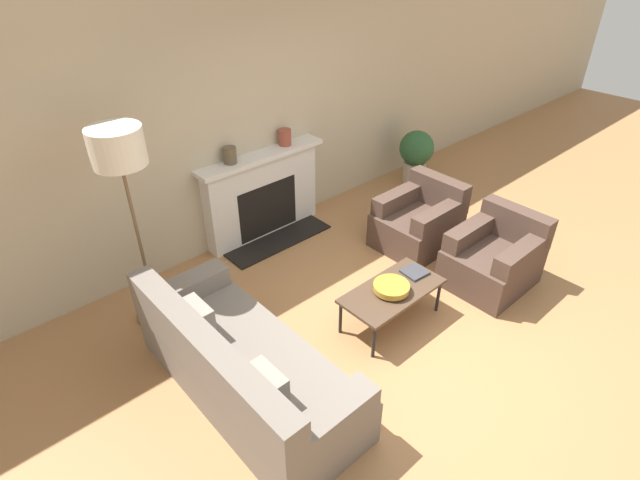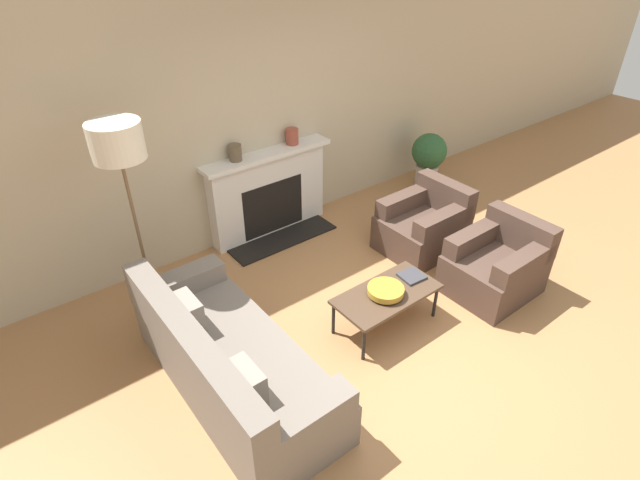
{
  "view_description": "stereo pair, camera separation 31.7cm",
  "coord_description": "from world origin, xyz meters",
  "px_view_note": "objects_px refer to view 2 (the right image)",
  "views": [
    {
      "loc": [
        -3.03,
        -1.93,
        3.33
      ],
      "look_at": [
        -0.1,
        1.32,
        0.45
      ],
      "focal_mm": 28.0,
      "sensor_mm": 36.0,
      "label": 1
    },
    {
      "loc": [
        -2.79,
        -2.14,
        3.33
      ],
      "look_at": [
        -0.1,
        1.32,
        0.45
      ],
      "focal_mm": 28.0,
      "sensor_mm": 36.0,
      "label": 2
    }
  ],
  "objects_px": {
    "floor_lamp": "(120,156)",
    "bowl": "(386,290)",
    "fireplace": "(269,194)",
    "book": "(412,276)",
    "armchair_far": "(424,225)",
    "mantel_vase_center_left": "(292,136)",
    "mantel_vase_left": "(235,153)",
    "coffee_table": "(387,295)",
    "couch": "(228,362)",
    "potted_plant": "(429,156)",
    "armchair_near": "(497,265)"
  },
  "relations": [
    {
      "from": "armchair_near",
      "to": "mantel_vase_left",
      "type": "distance_m",
      "value": 3.02
    },
    {
      "from": "fireplace",
      "to": "book",
      "type": "xyz_separation_m",
      "value": [
        0.28,
        -2.08,
        -0.11
      ]
    },
    {
      "from": "armchair_far",
      "to": "coffee_table",
      "type": "height_order",
      "value": "armchair_far"
    },
    {
      "from": "couch",
      "to": "book",
      "type": "bearing_deg",
      "value": -95.82
    },
    {
      "from": "mantel_vase_center_left",
      "to": "book",
      "type": "bearing_deg",
      "value": -92.62
    },
    {
      "from": "book",
      "to": "mantel_vase_left",
      "type": "xyz_separation_m",
      "value": [
        -0.66,
        2.09,
        0.74
      ]
    },
    {
      "from": "armchair_near",
      "to": "coffee_table",
      "type": "bearing_deg",
      "value": -103.15
    },
    {
      "from": "book",
      "to": "potted_plant",
      "type": "relative_size",
      "value": 0.31
    },
    {
      "from": "bowl",
      "to": "potted_plant",
      "type": "distance_m",
      "value": 3.13
    },
    {
      "from": "mantel_vase_left",
      "to": "potted_plant",
      "type": "xyz_separation_m",
      "value": [
        2.85,
        -0.35,
        -0.69
      ]
    },
    {
      "from": "fireplace",
      "to": "coffee_table",
      "type": "height_order",
      "value": "fireplace"
    },
    {
      "from": "floor_lamp",
      "to": "bowl",
      "type": "bearing_deg",
      "value": -44.75
    },
    {
      "from": "fireplace",
      "to": "book",
      "type": "height_order",
      "value": "fireplace"
    },
    {
      "from": "coffee_table",
      "to": "mantel_vase_left",
      "type": "relative_size",
      "value": 5.55
    },
    {
      "from": "couch",
      "to": "armchair_far",
      "type": "relative_size",
      "value": 2.36
    },
    {
      "from": "armchair_near",
      "to": "floor_lamp",
      "type": "distance_m",
      "value": 3.74
    },
    {
      "from": "floor_lamp",
      "to": "mantel_vase_left",
      "type": "relative_size",
      "value": 10.64
    },
    {
      "from": "couch",
      "to": "bowl",
      "type": "bearing_deg",
      "value": -98.49
    },
    {
      "from": "bowl",
      "to": "floor_lamp",
      "type": "bearing_deg",
      "value": 135.25
    },
    {
      "from": "fireplace",
      "to": "mantel_vase_left",
      "type": "xyz_separation_m",
      "value": [
        -0.39,
        0.02,
        0.63
      ]
    },
    {
      "from": "mantel_vase_left",
      "to": "mantel_vase_center_left",
      "type": "height_order",
      "value": "mantel_vase_center_left"
    },
    {
      "from": "couch",
      "to": "potted_plant",
      "type": "distance_m",
      "value": 4.38
    },
    {
      "from": "potted_plant",
      "to": "bowl",
      "type": "bearing_deg",
      "value": -145.3
    },
    {
      "from": "fireplace",
      "to": "mantel_vase_center_left",
      "type": "bearing_deg",
      "value": 2.33
    },
    {
      "from": "fireplace",
      "to": "armchair_near",
      "type": "xyz_separation_m",
      "value": [
        1.21,
        -2.4,
        -0.21
      ]
    },
    {
      "from": "mantel_vase_left",
      "to": "mantel_vase_center_left",
      "type": "distance_m",
      "value": 0.76
    },
    {
      "from": "armchair_near",
      "to": "book",
      "type": "height_order",
      "value": "armchair_near"
    },
    {
      "from": "fireplace",
      "to": "armchair_near",
      "type": "relative_size",
      "value": 1.83
    },
    {
      "from": "bowl",
      "to": "mantel_vase_center_left",
      "type": "distance_m",
      "value": 2.29
    },
    {
      "from": "armchair_far",
      "to": "mantel_vase_center_left",
      "type": "xyz_separation_m",
      "value": [
        -0.83,
        1.42,
        0.84
      ]
    },
    {
      "from": "mantel_vase_left",
      "to": "book",
      "type": "bearing_deg",
      "value": -72.42
    },
    {
      "from": "armchair_far",
      "to": "coffee_table",
      "type": "relative_size",
      "value": 0.88
    },
    {
      "from": "coffee_table",
      "to": "potted_plant",
      "type": "bearing_deg",
      "value": 34.89
    },
    {
      "from": "floor_lamp",
      "to": "coffee_table",
      "type": "bearing_deg",
      "value": -44.09
    },
    {
      "from": "floor_lamp",
      "to": "armchair_far",
      "type": "bearing_deg",
      "value": -17.07
    },
    {
      "from": "floor_lamp",
      "to": "mantel_vase_left",
      "type": "distance_m",
      "value": 1.52
    },
    {
      "from": "bowl",
      "to": "armchair_near",
      "type": "bearing_deg",
      "value": -12.53
    },
    {
      "from": "armchair_near",
      "to": "bowl",
      "type": "height_order",
      "value": "armchair_near"
    },
    {
      "from": "armchair_near",
      "to": "fireplace",
      "type": "bearing_deg",
      "value": -153.38
    },
    {
      "from": "coffee_table",
      "to": "mantel_vase_center_left",
      "type": "distance_m",
      "value": 2.31
    },
    {
      "from": "mantel_vase_left",
      "to": "potted_plant",
      "type": "height_order",
      "value": "mantel_vase_left"
    },
    {
      "from": "coffee_table",
      "to": "book",
      "type": "distance_m",
      "value": 0.36
    },
    {
      "from": "armchair_near",
      "to": "floor_lamp",
      "type": "bearing_deg",
      "value": -122.89
    },
    {
      "from": "armchair_near",
      "to": "mantel_vase_center_left",
      "type": "relative_size",
      "value": 4.72
    },
    {
      "from": "fireplace",
      "to": "mantel_vase_center_left",
      "type": "height_order",
      "value": "mantel_vase_center_left"
    },
    {
      "from": "coffee_table",
      "to": "book",
      "type": "height_order",
      "value": "book"
    },
    {
      "from": "floor_lamp",
      "to": "potted_plant",
      "type": "xyz_separation_m",
      "value": [
        4.19,
        0.18,
        -1.19
      ]
    },
    {
      "from": "fireplace",
      "to": "armchair_far",
      "type": "xyz_separation_m",
      "value": [
        1.21,
        -1.41,
        -0.21
      ]
    },
    {
      "from": "armchair_near",
      "to": "floor_lamp",
      "type": "xyz_separation_m",
      "value": [
        -2.93,
        1.89,
        1.34
      ]
    },
    {
      "from": "armchair_far",
      "to": "mantel_vase_center_left",
      "type": "relative_size",
      "value": 4.72
    }
  ]
}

